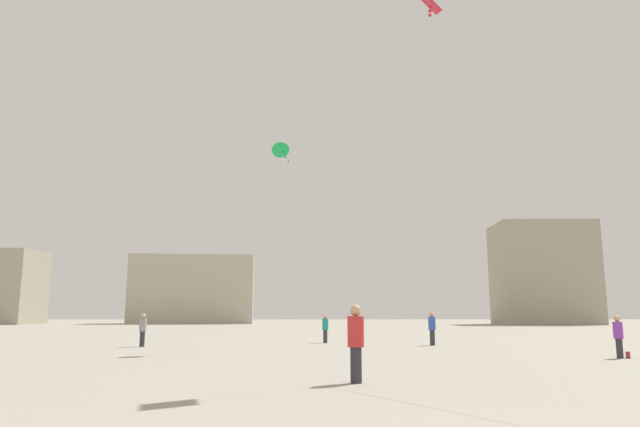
{
  "coord_description": "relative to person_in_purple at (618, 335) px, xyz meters",
  "views": [
    {
      "loc": [
        -0.66,
        -5.09,
        1.66
      ],
      "look_at": [
        0.0,
        23.03,
        6.55
      ],
      "focal_mm": 32.22,
      "sensor_mm": 36.0,
      "label": 1
    }
  ],
  "objects": [
    {
      "name": "person_in_purple",
      "position": [
        0.0,
        0.0,
        0.0
      ],
      "size": [
        0.34,
        0.34,
        1.57
      ],
      "rotation": [
        0.0,
        0.0,
        2.19
      ],
      "color": "#2D2D33",
      "rests_on": "ground_plane"
    },
    {
      "name": "person_in_teal",
      "position": [
        -10.57,
        11.38,
        0.0
      ],
      "size": [
        0.34,
        0.34,
        1.58
      ],
      "rotation": [
        0.0,
        0.0,
        3.16
      ],
      "color": "#2D2D33",
      "rests_on": "ground_plane"
    },
    {
      "name": "person_in_red",
      "position": [
        -10.44,
        -7.38,
        0.16
      ],
      "size": [
        0.4,
        0.4,
        1.86
      ],
      "rotation": [
        0.0,
        0.0,
        1.84
      ],
      "color": "#2D2D33",
      "rests_on": "ground_plane"
    },
    {
      "name": "person_in_blue",
      "position": [
        -5.08,
        8.78,
        0.08
      ],
      "size": [
        0.37,
        0.37,
        1.72
      ],
      "rotation": [
        0.0,
        0.0,
        3.67
      ],
      "color": "#2D2D33",
      "rests_on": "ground_plane"
    },
    {
      "name": "person_in_grey",
      "position": [
        -19.84,
        7.92,
        0.04
      ],
      "size": [
        0.36,
        0.36,
        1.64
      ],
      "rotation": [
        0.0,
        0.0,
        1.57
      ],
      "color": "#2D2D33",
      "rests_on": "ground_plane"
    },
    {
      "name": "kite_emerald_diamond",
      "position": [
        -12.9,
        5.68,
        8.57
      ],
      "size": [
        2.86,
        6.18,
        8.62
      ],
      "color": "green"
    },
    {
      "name": "kite_crimson_delta",
      "position": [
        -7.89,
        -5.36,
        10.03
      ],
      "size": [
        3.15,
        2.74,
        10.1
      ],
      "color": "red"
    },
    {
      "name": "building_centre_hall",
      "position": [
        -29.99,
        72.63,
        4.53
      ],
      "size": [
        19.87,
        10.37,
        10.78
      ],
      "color": "#B2A893",
      "rests_on": "ground_plane"
    },
    {
      "name": "building_right_hall",
      "position": [
        24.01,
        64.34,
        6.69
      ],
      "size": [
        14.3,
        10.73,
        15.1
      ],
      "color": "#A39984",
      "rests_on": "ground_plane"
    },
    {
      "name": "handbag_beside_flyer",
      "position": [
        0.35,
        0.1,
        -0.74
      ],
      "size": [
        0.27,
        0.35,
        0.24
      ],
      "primitive_type": "cube",
      "rotation": [
        0.0,
        0.0,
        1.12
      ],
      "color": "maroon",
      "rests_on": "ground_plane"
    }
  ]
}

